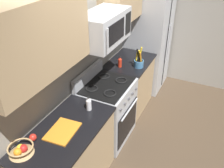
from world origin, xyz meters
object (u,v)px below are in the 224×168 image
Objects in this scene: refrigerator at (148,42)px; bottle_hot_sauce at (120,62)px; microwave at (104,28)px; cutting_board at (63,131)px; utensil_crock at (139,63)px; range_oven at (107,111)px; apple_loose at (33,137)px; bottle_vinegar at (89,104)px; fruit_basket at (21,150)px.

bottle_hot_sauce is at bearing 175.97° from refrigerator.
microwave is 1.31m from cutting_board.
utensil_crock is (-1.02, -0.19, 0.07)m from refrigerator.
range_oven is at bearing -89.99° from microwave.
apple_loose is 0.31m from cutting_board.
utensil_crock is at bearing -17.91° from microwave.
bottle_vinegar is 1.00× the size of bottle_hot_sauce.
cutting_board is at bearing 173.05° from utensil_crock.
refrigerator is 1.04m from utensil_crock.
microwave is 1.06m from utensil_crock.
utensil_crock is 1.30m from bottle_vinegar.
range_oven is 4.43× the size of fruit_basket.
apple_loose is 0.42× the size of bottle_hot_sauce.
microwave is at bearing 178.50° from refrigerator.
microwave is 2.46× the size of utensil_crock.
apple_loose is (-1.26, 0.18, -0.78)m from microwave.
bottle_hot_sauce reaches higher than range_oven.
range_oven is at bearing -0.51° from cutting_board.
microwave is 4.32× the size of bottle_vinegar.
fruit_basket is 0.46m from cutting_board.
cutting_board is (-1.74, 0.21, -0.07)m from utensil_crock.
microwave reaches higher than apple_loose.
fruit_basket is at bearing 156.98° from cutting_board.
bottle_vinegar is (0.87, -0.24, 0.03)m from fruit_basket.
bottle_vinegar and bottle_hot_sauce have the same top height.
refrigerator reaches higher than range_oven.
utensil_crock is (0.72, -0.20, 0.51)m from range_oven.
microwave is 0.94m from bottle_vinegar.
microwave is at bearing 162.09° from utensil_crock.
utensil_crock is at bearing -6.95° from cutting_board.
cutting_board is at bearing -178.93° from microwave.
microwave is 0.95m from bottle_hot_sauce.
cutting_board is at bearing 172.43° from bottle_vinegar.
refrigerator is at bearing 10.31° from utensil_crock.
utensil_crock is 4.18× the size of apple_loose.
range_oven is at bearing -9.26° from apple_loose.
apple_loose is at bearing 139.84° from cutting_board.
bottle_hot_sauce is (0.59, 0.06, 0.52)m from range_oven.
range_oven is at bearing 5.13° from bottle_vinegar.
fruit_basket is 2.04m from bottle_hot_sauce.
fruit_basket is 3.23× the size of apple_loose.
bottle_vinegar is at bearing -179.16° from refrigerator.
cutting_board is (0.23, -0.20, -0.03)m from apple_loose.
fruit_basket is at bearing 173.74° from microwave.
bottle_vinegar is (-2.31, -0.03, 0.08)m from refrigerator.
fruit_basket is 0.90m from bottle_vinegar.
fruit_basket reaches higher than apple_loose.
utensil_crock is at bearing -10.23° from fruit_basket.
refrigerator is 23.96× the size of apple_loose.
microwave reaches higher than bottle_vinegar.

